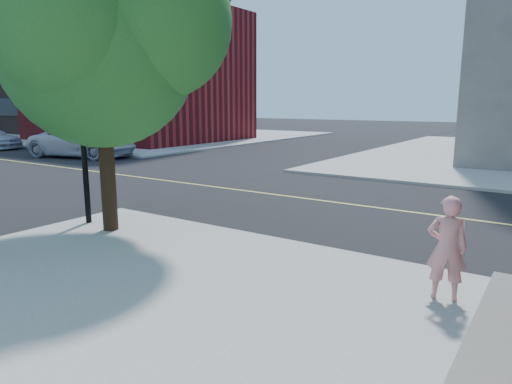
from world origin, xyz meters
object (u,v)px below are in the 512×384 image
Objects in this scene: man_on_phone at (447,248)px; car_a at (83,142)px; signal_pole at (22,64)px; street_tree at (102,27)px.

man_on_phone is 0.26× the size of car_a.
street_tree is at bearing 14.99° from signal_pole.
man_on_phone reaches higher than car_a.
street_tree is 1.46× the size of signal_pole.
signal_pole is 14.44m from car_a.
man_on_phone is at bearing 17.66° from signal_pole.
man_on_phone is at bearing -127.41° from car_a.
signal_pole is at bearing -145.22° from car_a.
street_tree is 3.48m from signal_pole.
car_a is at bearing 155.82° from signal_pole.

